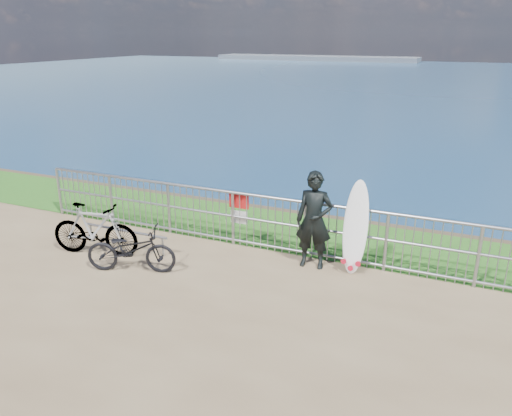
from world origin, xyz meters
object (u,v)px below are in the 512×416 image
at_px(surfer, 314,220).
at_px(surfboard, 355,231).
at_px(bicycle_far, 95,229).
at_px(bicycle_near, 131,250).

xyz_separation_m(surfer, surfboard, (0.72, 0.11, -0.12)).
height_order(surfer, surfboard, surfer).
distance_m(surfboard, bicycle_far, 4.86).
relative_size(surfboard, bicycle_near, 1.04).
xyz_separation_m(bicycle_near, bicycle_far, (-1.07, 0.31, 0.10)).
bearing_deg(surfer, surfboard, 2.53).
bearing_deg(bicycle_far, surfer, -85.83).
xyz_separation_m(surfboard, bicycle_near, (-3.61, -1.60, -0.35)).
relative_size(surfer, bicycle_near, 1.11).
bearing_deg(bicycle_far, bicycle_near, -118.92).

